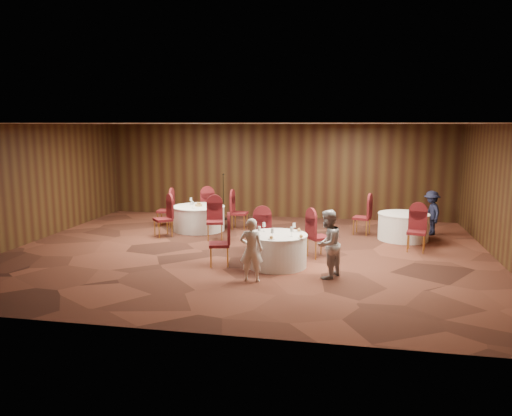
% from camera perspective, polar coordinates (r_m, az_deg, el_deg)
% --- Properties ---
extents(ground, '(12.00, 12.00, 0.00)m').
position_cam_1_polar(ground, '(12.63, -1.07, -5.05)').
color(ground, black).
rests_on(ground, ground).
extents(room_shell, '(12.00, 12.00, 12.00)m').
position_cam_1_polar(room_shell, '(12.28, -1.10, 3.86)').
color(room_shell, silver).
rests_on(room_shell, ground).
extents(table_main, '(1.37, 1.37, 0.74)m').
position_cam_1_polar(table_main, '(11.32, 2.40, -4.82)').
color(table_main, silver).
rests_on(table_main, ground).
extents(table_left, '(1.57, 1.57, 0.74)m').
position_cam_1_polar(table_left, '(15.23, -6.54, -1.14)').
color(table_left, silver).
rests_on(table_left, ground).
extents(table_right, '(1.40, 1.40, 0.74)m').
position_cam_1_polar(table_right, '(14.49, 16.48, -2.02)').
color(table_right, silver).
rests_on(table_right, ground).
extents(chairs_main, '(2.86, 1.95, 1.00)m').
position_cam_1_polar(chairs_main, '(11.95, 1.30, -3.43)').
color(chairs_main, '#460E16').
rests_on(chairs_main, ground).
extents(chairs_left, '(2.94, 2.97, 1.00)m').
position_cam_1_polar(chairs_left, '(15.20, -6.65, -0.69)').
color(chairs_left, '#460E16').
rests_on(chairs_left, ground).
extents(chairs_right, '(1.95, 2.39, 1.00)m').
position_cam_1_polar(chairs_right, '(14.03, 14.76, -1.80)').
color(chairs_right, '#460E16').
rests_on(chairs_right, ground).
extents(tabletop_main, '(1.05, 1.05, 0.22)m').
position_cam_1_polar(tabletop_main, '(11.09, 3.05, -2.63)').
color(tabletop_main, silver).
rests_on(tabletop_main, table_main).
extents(tabletop_left, '(0.77, 0.74, 0.22)m').
position_cam_1_polar(tabletop_left, '(15.15, -6.57, 0.51)').
color(tabletop_left, silver).
rests_on(tabletop_left, table_left).
extents(tabletop_right, '(0.08, 0.08, 0.22)m').
position_cam_1_polar(tabletop_right, '(14.22, 17.45, -0.14)').
color(tabletop_right, silver).
rests_on(tabletop_right, table_right).
extents(mic_stand, '(0.24, 0.24, 1.55)m').
position_cam_1_polar(mic_stand, '(16.90, -3.74, 0.21)').
color(mic_stand, black).
rests_on(mic_stand, ground).
extents(woman_a, '(0.49, 0.32, 1.32)m').
position_cam_1_polar(woman_a, '(10.17, -0.53, -4.82)').
color(woman_a, silver).
rests_on(woman_a, ground).
extents(woman_b, '(0.79, 0.87, 1.44)m').
position_cam_1_polar(woman_b, '(10.51, 8.17, -4.09)').
color(woman_b, '#AFB0B4').
rests_on(woman_b, ground).
extents(man_c, '(0.69, 0.93, 1.29)m').
position_cam_1_polar(man_c, '(15.35, 19.41, -0.52)').
color(man_c, black).
rests_on(man_c, ground).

